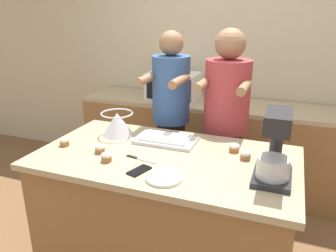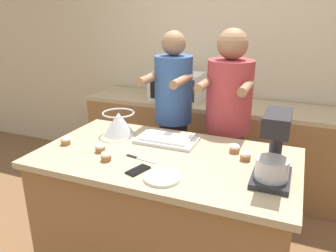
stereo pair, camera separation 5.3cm
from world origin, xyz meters
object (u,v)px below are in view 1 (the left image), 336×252
(cell_phone, at_px, (139,170))
(baking_tray, at_px, (166,140))
(knife, at_px, (139,159))
(cupcake_0, at_px, (234,147))
(person_right, at_px, (225,131))
(person_left, at_px, (171,125))
(cupcake_1, at_px, (100,148))
(cupcake_4, at_px, (64,141))
(small_plate, at_px, (164,178))
(cupcake_3, at_px, (274,157))
(cupcake_2, at_px, (246,155))
(stand_mixer, at_px, (275,150))
(mixing_bowl, at_px, (117,123))
(microwave_oven, at_px, (174,86))
(cupcake_5, at_px, (106,157))

(cell_phone, bearing_deg, baking_tray, 92.37)
(knife, distance_m, cupcake_0, 0.62)
(person_right, distance_m, baking_tray, 0.59)
(person_left, xyz_separation_m, knife, (0.09, -0.81, 0.06))
(cupcake_1, height_order, cupcake_4, same)
(small_plate, height_order, cupcake_3, cupcake_3)
(cupcake_2, bearing_deg, cupcake_4, -169.68)
(cupcake_4, bearing_deg, stand_mixer, 0.51)
(stand_mixer, relative_size, mixing_bowl, 1.63)
(stand_mixer, xyz_separation_m, cupcake_1, (-1.06, -0.03, -0.14))
(cupcake_1, relative_size, cupcake_2, 1.00)
(baking_tray, distance_m, cupcake_0, 0.47)
(knife, distance_m, cupcake_4, 0.57)
(microwave_oven, relative_size, cupcake_5, 8.05)
(cell_phone, distance_m, small_plate, 0.17)
(person_left, relative_size, cupcake_3, 25.16)
(cupcake_5, bearing_deg, baking_tray, 61.78)
(cupcake_5, bearing_deg, cupcake_2, 22.69)
(mixing_bowl, xyz_separation_m, cupcake_2, (0.94, -0.10, -0.06))
(small_plate, xyz_separation_m, cupcake_4, (-0.80, 0.20, 0.02))
(cupcake_4, bearing_deg, mixing_bowl, 52.53)
(cupcake_2, bearing_deg, cupcake_5, -157.31)
(cupcake_0, height_order, cupcake_2, same)
(person_right, distance_m, microwave_oven, 1.01)
(person_right, height_order, cupcake_3, person_right)
(cell_phone, xyz_separation_m, small_plate, (0.16, -0.04, 0.00))
(mixing_bowl, height_order, cupcake_4, mixing_bowl)
(cupcake_4, bearing_deg, person_right, 40.25)
(person_right, xyz_separation_m, stand_mixer, (0.41, -0.78, 0.22))
(cupcake_3, bearing_deg, knife, -161.64)
(cupcake_2, relative_size, cupcake_3, 1.00)
(small_plate, distance_m, cupcake_4, 0.83)
(stand_mixer, relative_size, cupcake_1, 5.85)
(stand_mixer, bearing_deg, cell_phone, -166.17)
(stand_mixer, height_order, cell_phone, stand_mixer)
(baking_tray, xyz_separation_m, cupcake_3, (0.72, -0.06, 0.01))
(mixing_bowl, bearing_deg, cupcake_4, -127.47)
(person_left, bearing_deg, cupcake_3, -32.56)
(cell_phone, height_order, cupcake_2, cupcake_2)
(cell_phone, xyz_separation_m, cupcake_5, (-0.24, 0.05, 0.02))
(stand_mixer, height_order, cupcake_3, stand_mixer)
(stand_mixer, xyz_separation_m, microwave_oven, (-1.11, 1.50, -0.05))
(person_right, bearing_deg, cupcake_0, -72.32)
(cupcake_3, relative_size, cupcake_5, 1.00)
(cupcake_3, xyz_separation_m, cupcake_5, (-0.95, -0.35, 0.00))
(cell_phone, distance_m, cupcake_3, 0.81)
(knife, bearing_deg, cupcake_4, 178.25)
(cupcake_1, bearing_deg, baking_tray, 44.00)
(stand_mixer, distance_m, cupcake_4, 1.35)
(cell_phone, relative_size, cupcake_2, 2.41)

